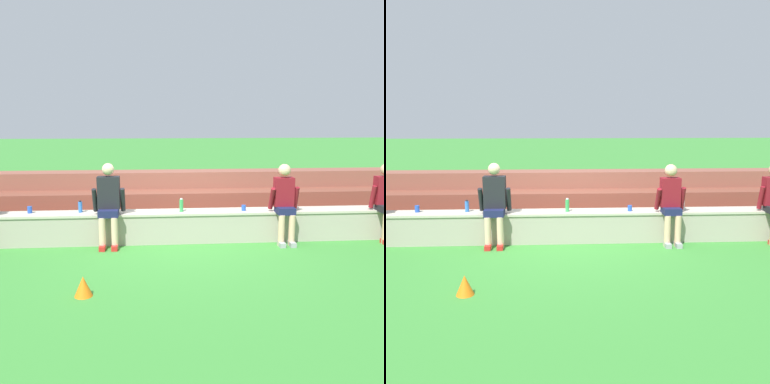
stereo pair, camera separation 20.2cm
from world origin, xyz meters
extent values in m
plane|color=#388433|center=(0.00, 0.00, 0.00)|extent=(80.00, 80.00, 0.00)
cube|color=#A8A08E|center=(0.00, 0.22, 0.27)|extent=(8.60, 0.44, 0.55)
cube|color=#BCB39F|center=(0.00, 0.22, 0.53)|extent=(8.64, 0.48, 0.04)
cube|color=brown|center=(0.00, 0.85, 0.18)|extent=(10.10, 0.61, 0.35)
cube|color=brown|center=(0.00, 1.46, 0.35)|extent=(10.10, 0.61, 0.70)
cube|color=brown|center=(0.00, 2.07, 0.53)|extent=(10.10, 0.61, 1.05)
cylinder|color=beige|center=(-1.39, -0.17, 0.27)|extent=(0.11, 0.11, 0.55)
cylinder|color=beige|center=(-1.18, -0.17, 0.27)|extent=(0.11, 0.11, 0.55)
cube|color=red|center=(-1.39, -0.21, 0.04)|extent=(0.10, 0.22, 0.08)
cube|color=red|center=(-1.18, -0.21, 0.04)|extent=(0.10, 0.22, 0.08)
cube|color=#191E47|center=(-1.28, -0.06, 0.60)|extent=(0.34, 0.28, 0.12)
cube|color=black|center=(-1.28, 0.07, 0.94)|extent=(0.37, 0.20, 0.56)
sphere|color=beige|center=(-1.28, 0.07, 1.34)|extent=(0.21, 0.21, 0.21)
cylinder|color=black|center=(-1.52, 0.05, 0.81)|extent=(0.08, 0.21, 0.42)
cylinder|color=black|center=(-1.05, 0.05, 0.81)|extent=(0.08, 0.20, 0.43)
cylinder|color=#DBAD89|center=(1.68, -0.21, 0.27)|extent=(0.11, 0.11, 0.55)
cylinder|color=#DBAD89|center=(1.87, -0.21, 0.27)|extent=(0.11, 0.11, 0.55)
cube|color=#99999E|center=(1.68, -0.25, 0.04)|extent=(0.10, 0.22, 0.08)
cube|color=#99999E|center=(1.87, -0.25, 0.04)|extent=(0.10, 0.22, 0.08)
cube|color=#191E47|center=(1.77, -0.08, 0.60)|extent=(0.30, 0.32, 0.12)
cube|color=maroon|center=(1.77, 0.03, 0.91)|extent=(0.34, 0.20, 0.51)
sphere|color=#DBAD89|center=(1.77, 0.03, 1.30)|extent=(0.22, 0.22, 0.22)
cylinder|color=maroon|center=(1.56, 0.01, 0.80)|extent=(0.08, 0.25, 0.41)
cylinder|color=maroon|center=(1.99, 0.01, 0.80)|extent=(0.08, 0.20, 0.43)
cylinder|color=maroon|center=(3.42, 0.04, 0.80)|extent=(0.08, 0.17, 0.43)
cylinder|color=silver|center=(2.08, 0.26, 0.65)|extent=(0.06, 0.06, 0.20)
cylinder|color=blue|center=(2.08, 0.26, 0.76)|extent=(0.04, 0.04, 0.02)
cylinder|color=green|center=(-0.03, 0.18, 0.66)|extent=(0.07, 0.07, 0.22)
cylinder|color=white|center=(-0.03, 0.18, 0.78)|extent=(0.04, 0.04, 0.02)
cylinder|color=blue|center=(-1.81, 0.26, 0.65)|extent=(0.07, 0.07, 0.19)
cylinder|color=black|center=(-1.81, 0.26, 0.75)|extent=(0.04, 0.04, 0.02)
cylinder|color=blue|center=(-2.68, 0.27, 0.61)|extent=(0.08, 0.08, 0.12)
cylinder|color=blue|center=(1.09, 0.17, 0.60)|extent=(0.08, 0.08, 0.10)
cone|color=orange|center=(-1.39, -2.10, 0.13)|extent=(0.23, 0.23, 0.26)
camera|label=1|loc=(-0.44, -7.22, 2.20)|focal=39.91mm
camera|label=2|loc=(-0.24, -7.24, 2.20)|focal=39.91mm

